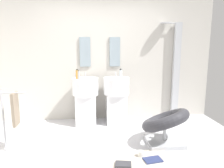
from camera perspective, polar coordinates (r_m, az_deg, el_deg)
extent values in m
cube|color=silver|center=(3.29, -1.76, -18.73)|extent=(4.80, 3.60, 0.04)
cube|color=beige|center=(4.53, -3.27, 6.83)|extent=(4.80, 0.10, 2.60)
cube|color=white|center=(4.34, -7.05, -6.77)|extent=(0.40, 0.40, 0.61)
cylinder|color=white|center=(4.22, -7.19, -0.64)|extent=(0.52, 0.52, 0.33)
cylinder|color=#B7BABF|center=(4.33, -7.21, 2.53)|extent=(0.02, 0.02, 0.10)
cube|color=white|center=(4.36, 1.16, -6.59)|extent=(0.40, 0.40, 0.61)
cylinder|color=white|center=(4.25, 1.18, -0.49)|extent=(0.52, 0.52, 0.33)
cylinder|color=#B7BABF|center=(4.35, 0.97, 2.66)|extent=(0.02, 0.02, 0.10)
cube|color=#8C9EA8|center=(4.45, -7.29, 8.57)|extent=(0.22, 0.03, 0.60)
cube|color=#8C9EA8|center=(4.48, 0.75, 8.66)|extent=(0.22, 0.03, 0.60)
cube|color=#B7BABF|center=(4.79, 16.86, 3.29)|extent=(0.14, 0.08, 2.05)
cylinder|color=#B7BABF|center=(4.71, 15.87, 15.50)|extent=(0.30, 0.02, 0.02)
cylinder|color=#B7BABF|center=(4.63, 14.21, 15.67)|extent=(0.24, 0.24, 0.02)
cube|color=#B7BABF|center=(3.68, 13.87, -14.86)|extent=(0.56, 0.50, 0.06)
cylinder|color=#B7BABF|center=(3.61, 13.99, -12.42)|extent=(0.05, 0.05, 0.34)
torus|color=#333338|center=(3.54, 14.13, -9.42)|extent=(1.10, 1.10, 0.49)
cylinder|color=#B7BABF|center=(3.56, -27.18, -8.86)|extent=(0.03, 0.03, 0.95)
cylinder|color=#B7BABF|center=(3.39, -24.94, -2.15)|extent=(0.36, 0.02, 0.02)
cube|color=gray|center=(3.45, -24.62, -6.21)|extent=(0.04, 0.22, 0.50)
cube|color=beige|center=(3.11, 6.95, -20.08)|extent=(0.95, 0.62, 0.01)
cube|color=#38383D|center=(3.00, 3.05, -20.84)|extent=(0.24, 0.18, 0.03)
cube|color=navy|center=(3.16, 10.94, -19.41)|extent=(0.27, 0.20, 0.02)
cylinder|color=white|center=(3.21, 7.84, -18.13)|extent=(0.08, 0.08, 0.08)
cylinder|color=#99999E|center=(4.11, -9.04, 2.42)|extent=(0.04, 0.04, 0.15)
cylinder|color=black|center=(4.10, -9.08, 3.59)|extent=(0.02, 0.02, 0.02)
cylinder|color=black|center=(4.36, 2.36, 2.95)|extent=(0.06, 0.06, 0.14)
cylinder|color=black|center=(4.35, 2.37, 4.02)|extent=(0.03, 0.03, 0.02)
cylinder|color=#C68C38|center=(4.12, -9.36, 2.55)|extent=(0.06, 0.06, 0.17)
cylinder|color=black|center=(4.11, -9.40, 3.85)|extent=(0.03, 0.03, 0.02)
cylinder|color=silver|center=(4.34, 2.35, 2.87)|extent=(0.06, 0.06, 0.14)
cylinder|color=black|center=(4.33, 2.36, 3.91)|extent=(0.03, 0.03, 0.02)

